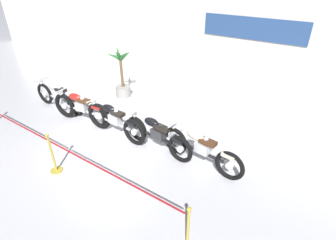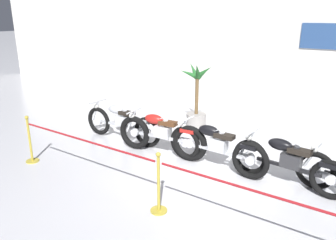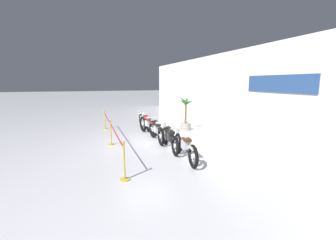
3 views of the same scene
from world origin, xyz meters
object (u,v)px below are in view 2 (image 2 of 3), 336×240
at_px(motorcycle_black_2, 215,147).
at_px(motorcycle_black_3, 288,162).
at_px(motorcycle_red_1, 161,134).
at_px(stanchion_far_left, 106,156).
at_px(motorcycle_silver_0, 121,122).
at_px(stanchion_mid_left, 159,192).
at_px(potted_palm_left_of_row, 197,102).

xyz_separation_m(motorcycle_black_2, motorcycle_black_3, (1.43, 0.10, -0.01)).
relative_size(motorcycle_red_1, motorcycle_black_3, 1.01).
xyz_separation_m(motorcycle_black_2, stanchion_far_left, (-1.20, -1.95, 0.21)).
xyz_separation_m(motorcycle_red_1, stanchion_far_left, (0.15, -1.91, 0.21)).
height_order(motorcycle_red_1, motorcycle_black_2, motorcycle_red_1).
distance_m(motorcycle_black_2, motorcycle_black_3, 1.43).
xyz_separation_m(motorcycle_silver_0, stanchion_mid_left, (2.65, -2.08, -0.12)).
bearing_deg(motorcycle_black_3, stanchion_mid_left, -125.69).
distance_m(motorcycle_red_1, potted_palm_left_of_row, 2.20).
bearing_deg(motorcycle_black_3, motorcycle_red_1, -176.92).
distance_m(motorcycle_black_3, stanchion_mid_left, 2.53).
bearing_deg(stanchion_mid_left, stanchion_far_left, 180.00).
bearing_deg(stanchion_mid_left, motorcycle_black_3, 54.31).
bearing_deg(stanchion_mid_left, motorcycle_black_2, 88.62).
bearing_deg(potted_palm_left_of_row, motorcycle_black_3, -33.27).
relative_size(motorcycle_black_2, motorcycle_black_3, 1.03).
relative_size(motorcycle_red_1, motorcycle_black_2, 0.99).
relative_size(motorcycle_black_2, potted_palm_left_of_row, 1.18).
height_order(motorcycle_black_3, stanchion_far_left, stanchion_far_left).
bearing_deg(motorcycle_black_2, stanchion_mid_left, -91.38).
bearing_deg(motorcycle_black_2, stanchion_far_left, -121.55).
relative_size(potted_palm_left_of_row, stanchion_far_left, 0.27).
bearing_deg(motorcycle_red_1, potted_palm_left_of_row, 97.67).
bearing_deg(potted_palm_left_of_row, motorcycle_black_2, -52.19).
distance_m(motorcycle_silver_0, stanchion_mid_left, 3.37).
bearing_deg(motorcycle_black_3, motorcycle_black_2, -175.92).
relative_size(motorcycle_silver_0, motorcycle_black_3, 1.06).
bearing_deg(stanchion_mid_left, motorcycle_red_1, 124.40).
xyz_separation_m(motorcycle_silver_0, potted_palm_left_of_row, (1.05, 2.00, 0.24)).
distance_m(motorcycle_black_3, potted_palm_left_of_row, 3.68).
relative_size(motorcycle_black_3, stanchion_mid_left, 2.11).
distance_m(motorcycle_red_1, motorcycle_black_3, 2.79).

